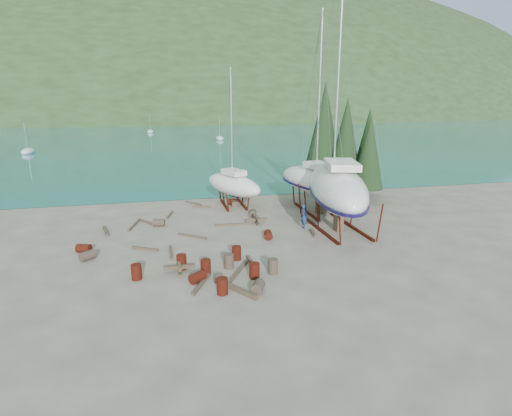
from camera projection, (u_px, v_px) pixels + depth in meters
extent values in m
plane|color=#5E574A|center=(249.00, 249.00, 26.75)|extent=(600.00, 600.00, 0.00)
plane|color=#1A7084|center=(164.00, 114.00, 322.75)|extent=(700.00, 700.00, 0.00)
ellipsoid|color=#203018|center=(164.00, 114.00, 327.45)|extent=(800.00, 360.00, 110.00)
cube|color=beige|center=(41.00, 119.00, 191.19)|extent=(6.00, 5.00, 4.00)
cube|color=#A54C2D|center=(40.00, 113.00, 190.47)|extent=(6.60, 5.60, 1.60)
cube|color=beige|center=(128.00, 118.00, 200.25)|extent=(6.00, 5.00, 4.00)
cube|color=#A54C2D|center=(127.00, 112.00, 199.53)|extent=(6.60, 5.60, 1.60)
cube|color=beige|center=(226.00, 117.00, 211.57)|extent=(6.00, 5.00, 4.00)
cube|color=#A54C2D|center=(226.00, 112.00, 210.85)|extent=(6.60, 5.60, 1.60)
cylinder|color=black|center=(343.00, 190.00, 40.65)|extent=(0.36, 0.36, 1.60)
cone|color=black|center=(346.00, 141.00, 39.37)|extent=(3.60, 3.60, 8.40)
cylinder|color=black|center=(366.00, 195.00, 39.15)|extent=(0.36, 0.36, 1.36)
cone|color=black|center=(369.00, 152.00, 38.06)|extent=(3.06, 3.06, 7.14)
cylinder|color=black|center=(322.00, 186.00, 42.16)|extent=(0.36, 0.36, 1.84)
cone|color=black|center=(324.00, 131.00, 40.69)|extent=(4.14, 4.14, 9.66)
cylinder|color=black|center=(365.00, 188.00, 42.29)|extent=(0.36, 0.36, 1.44)
cone|color=black|center=(368.00, 145.00, 41.14)|extent=(3.24, 3.24, 7.56)
ellipsoid|color=silver|center=(28.00, 152.00, 76.24)|extent=(2.00, 5.00, 1.40)
cylinder|color=silver|center=(26.00, 137.00, 75.51)|extent=(0.08, 0.08, 5.00)
ellipsoid|color=silver|center=(220.00, 138.00, 104.09)|extent=(2.00, 5.00, 1.40)
cylinder|color=silver|center=(219.00, 127.00, 103.36)|extent=(0.08, 0.08, 5.00)
ellipsoid|color=silver|center=(150.00, 132.00, 128.21)|extent=(2.00, 5.00, 1.40)
cylinder|color=silver|center=(150.00, 123.00, 127.48)|extent=(0.08, 0.08, 5.00)
ellipsoid|color=silver|center=(337.00, 187.00, 30.23)|extent=(7.24, 13.75, 3.08)
cube|color=#120B3A|center=(340.00, 203.00, 29.89)|extent=(0.88, 2.36, 1.00)
cube|color=silver|center=(342.00, 165.00, 29.15)|extent=(3.10, 4.38, 0.50)
cylinder|color=silver|center=(340.00, 53.00, 28.40)|extent=(0.14, 0.14, 15.85)
cube|color=#5B1B0F|center=(318.00, 228.00, 30.75)|extent=(0.18, 7.26, 0.20)
cube|color=#5B1B0F|center=(350.00, 226.00, 31.36)|extent=(0.18, 7.26, 0.20)
cube|color=brown|center=(338.00, 223.00, 30.30)|extent=(0.50, 0.80, 1.26)
ellipsoid|color=silver|center=(318.00, 182.00, 35.17)|extent=(5.72, 11.07, 2.51)
cube|color=#120B3A|center=(320.00, 192.00, 34.88)|extent=(0.73, 1.91, 1.00)
cube|color=silver|center=(321.00, 166.00, 34.29)|extent=(2.46, 3.52, 0.50)
cylinder|color=silver|center=(320.00, 91.00, 33.69)|extent=(0.14, 0.14, 12.76)
cube|color=#5B1B0F|center=(306.00, 211.00, 35.60)|extent=(0.18, 5.85, 0.20)
cube|color=#5B1B0F|center=(328.00, 210.00, 36.09)|extent=(0.18, 5.85, 0.20)
cube|color=brown|center=(320.00, 208.00, 35.25)|extent=(0.50, 0.80, 0.95)
ellipsoid|color=silver|center=(233.00, 185.00, 37.43)|extent=(5.45, 8.13, 2.01)
cube|color=#120B3A|center=(234.00, 191.00, 37.20)|extent=(0.81, 1.39, 1.00)
cube|color=silver|center=(234.00, 172.00, 36.74)|extent=(2.20, 2.69, 0.50)
cylinder|color=silver|center=(231.00, 122.00, 36.31)|extent=(0.14, 0.14, 9.38)
cube|color=#5B1B0F|center=(224.00, 205.00, 37.72)|extent=(0.18, 4.30, 0.20)
cube|color=#5B1B0F|center=(242.00, 204.00, 38.11)|extent=(0.18, 4.30, 0.20)
cube|color=brown|center=(234.00, 204.00, 37.51)|extent=(0.50, 0.80, 0.50)
imported|color=navy|center=(304.00, 216.00, 30.82)|extent=(0.51, 0.73, 1.91)
cylinder|color=#5B1B0F|center=(136.00, 272.00, 22.00)|extent=(0.58, 0.58, 0.88)
cylinder|color=#2D2823|center=(258.00, 287.00, 20.57)|extent=(0.92, 1.05, 0.58)
cylinder|color=#5B1B0F|center=(84.00, 248.00, 25.97)|extent=(1.03, 0.86, 0.58)
cylinder|color=#5B1B0F|center=(222.00, 286.00, 20.31)|extent=(0.58, 0.58, 0.88)
cylinder|color=#5B1B0F|center=(233.00, 202.00, 38.16)|extent=(1.00, 0.79, 0.58)
cylinder|color=#2D2823|center=(273.00, 266.00, 22.78)|extent=(0.58, 0.58, 0.88)
cylinder|color=#5B1B0F|center=(268.00, 235.00, 28.62)|extent=(0.73, 0.97, 0.58)
cylinder|color=#5B1B0F|center=(254.00, 271.00, 22.16)|extent=(0.58, 0.58, 0.88)
cylinder|color=#2D2823|center=(159.00, 223.00, 31.53)|extent=(0.96, 0.72, 0.58)
cylinder|color=#5B1B0F|center=(182.00, 262.00, 23.36)|extent=(0.58, 0.58, 0.88)
cylinder|color=#2D2823|center=(253.00, 213.00, 34.24)|extent=(0.78, 1.00, 0.58)
cylinder|color=#5B1B0F|center=(198.00, 277.00, 21.69)|extent=(1.05, 1.00, 0.58)
cylinder|color=#5B1B0F|center=(206.00, 267.00, 22.67)|extent=(0.58, 0.58, 0.88)
cylinder|color=#5B1B0F|center=(237.00, 253.00, 24.78)|extent=(0.58, 0.58, 0.88)
cylinder|color=#2D2823|center=(87.00, 256.00, 24.76)|extent=(1.05, 1.01, 0.58)
cylinder|color=#2D2823|center=(229.00, 261.00, 23.49)|extent=(0.58, 0.58, 0.88)
cube|color=brown|center=(170.00, 215.00, 34.53)|extent=(0.69, 2.23, 0.14)
cube|color=brown|center=(313.00, 233.00, 29.61)|extent=(0.50, 1.62, 0.19)
cube|color=brown|center=(106.00, 231.00, 30.09)|extent=(0.73, 2.43, 0.19)
cube|color=brown|center=(238.00, 272.00, 22.89)|extent=(1.77, 2.87, 0.15)
cube|color=brown|center=(145.00, 249.00, 26.45)|extent=(1.77, 1.13, 0.17)
cube|color=brown|center=(201.00, 284.00, 21.36)|extent=(1.25, 2.36, 0.16)
cube|color=brown|center=(202.00, 207.00, 37.09)|extent=(1.70, 0.63, 0.19)
cube|color=brown|center=(251.00, 261.00, 24.41)|extent=(0.22, 1.58, 0.17)
cube|color=brown|center=(193.00, 203.00, 38.54)|extent=(1.48, 1.86, 0.15)
cube|color=brown|center=(233.00, 224.00, 31.76)|extent=(2.77, 0.30, 0.16)
cube|color=brown|center=(192.00, 236.00, 29.01)|extent=(2.04, 1.76, 0.15)
cube|color=brown|center=(171.00, 253.00, 25.80)|extent=(0.20, 2.41, 0.17)
cube|color=brown|center=(134.00, 225.00, 31.70)|extent=(0.84, 3.10, 0.15)
cube|color=brown|center=(235.00, 288.00, 20.78)|extent=(1.93, 2.75, 0.23)
cube|color=brown|center=(148.00, 222.00, 32.32)|extent=(1.64, 2.30, 0.16)
cube|color=brown|center=(179.00, 270.00, 23.06)|extent=(0.20, 1.80, 0.20)
cube|color=brown|center=(179.00, 267.00, 23.01)|extent=(1.80, 0.20, 0.20)
cube|color=brown|center=(179.00, 264.00, 22.96)|extent=(0.20, 1.80, 0.20)
cube|color=brown|center=(256.00, 222.00, 32.37)|extent=(0.20, 1.80, 0.20)
cube|color=brown|center=(256.00, 220.00, 32.32)|extent=(1.80, 0.20, 0.20)
cube|color=brown|center=(256.00, 217.00, 32.26)|extent=(0.20, 1.80, 0.20)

